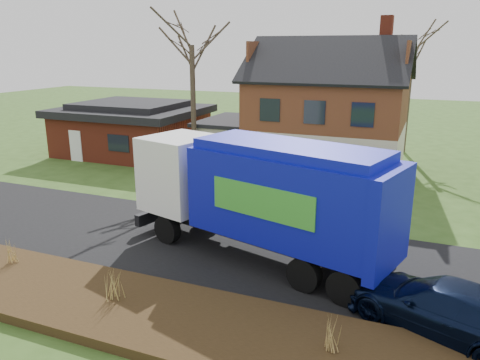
% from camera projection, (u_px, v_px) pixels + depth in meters
% --- Properties ---
extents(ground, '(120.00, 120.00, 0.00)m').
position_uv_depth(ground, '(199.00, 243.00, 18.46)').
color(ground, '#314E1A').
rests_on(ground, ground).
extents(road, '(80.00, 7.00, 0.02)m').
position_uv_depth(road, '(199.00, 243.00, 18.46)').
color(road, black).
rests_on(road, ground).
extents(mulch_verge, '(80.00, 3.50, 0.30)m').
position_uv_depth(mulch_verge, '(117.00, 306.00, 13.70)').
color(mulch_verge, black).
rests_on(mulch_verge, ground).
extents(main_house, '(12.95, 8.95, 9.26)m').
position_uv_depth(main_house, '(320.00, 104.00, 29.20)').
color(main_house, beige).
rests_on(main_house, ground).
extents(ranch_house, '(9.80, 8.20, 3.70)m').
position_uv_depth(ranch_house, '(133.00, 128.00, 33.90)').
color(ranch_house, maroon).
rests_on(ranch_house, ground).
extents(garbage_truck, '(10.60, 5.40, 4.39)m').
position_uv_depth(garbage_truck, '(263.00, 192.00, 16.49)').
color(garbage_truck, black).
rests_on(garbage_truck, ground).
extents(silver_sedan, '(4.35, 2.09, 1.37)m').
position_uv_depth(silver_sedan, '(227.00, 197.00, 21.98)').
color(silver_sedan, '#ADB0B5').
rests_on(silver_sedan, ground).
extents(navy_wagon, '(5.64, 4.02, 1.52)m').
position_uv_depth(navy_wagon, '(444.00, 308.00, 12.47)').
color(navy_wagon, black).
rests_on(navy_wagon, ground).
extents(tree_front_west, '(3.55, 3.55, 10.54)m').
position_uv_depth(tree_front_west, '(191.00, 25.00, 27.37)').
color(tree_front_west, '#443629').
rests_on(tree_front_west, ground).
extents(tree_back, '(3.29, 3.29, 10.42)m').
position_uv_depth(tree_back, '(415.00, 29.00, 32.23)').
color(tree_back, '#453829').
rests_on(tree_back, ground).
extents(grass_clump_west, '(0.34, 0.28, 0.89)m').
position_uv_depth(grass_clump_west, '(9.00, 250.00, 16.02)').
color(grass_clump_west, tan).
rests_on(grass_clump_west, mulch_verge).
extents(grass_clump_mid, '(0.36, 0.30, 1.01)m').
position_uv_depth(grass_clump_mid, '(114.00, 283.00, 13.66)').
color(grass_clump_mid, '#A78E49').
rests_on(grass_clump_mid, mulch_verge).
extents(grass_clump_east, '(0.36, 0.30, 0.90)m').
position_uv_depth(grass_clump_east, '(333.00, 334.00, 11.36)').
color(grass_clump_east, '#9D7F45').
rests_on(grass_clump_east, mulch_verge).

